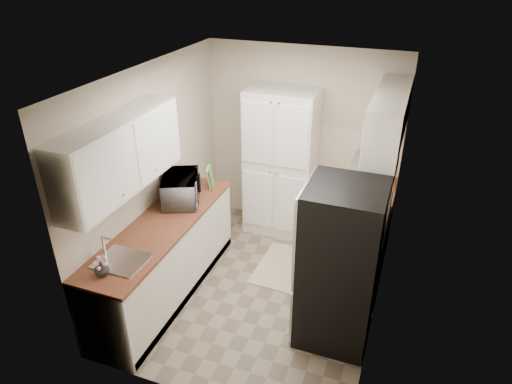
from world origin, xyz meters
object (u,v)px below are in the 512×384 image
at_px(pantry_cabinet, 281,164).
at_px(microwave, 181,189).
at_px(refrigerator, 339,266).
at_px(electric_range, 353,252).
at_px(wine_bottle, 197,180).
at_px(toaster_oven, 371,175).

bearing_deg(pantry_cabinet, microwave, -123.71).
bearing_deg(microwave, refrigerator, -128.51).
height_order(electric_range, wine_bottle, wine_bottle).
bearing_deg(electric_range, refrigerator, -92.48).
bearing_deg(electric_range, wine_bottle, -179.34).
bearing_deg(pantry_cabinet, wine_bottle, -128.43).
bearing_deg(electric_range, pantry_cabinet, 141.78).
xyz_separation_m(electric_range, wine_bottle, (-1.93, -0.02, 0.59)).
bearing_deg(refrigerator, wine_bottle, 157.66).
distance_m(electric_range, microwave, 2.11).
bearing_deg(pantry_cabinet, toaster_oven, 0.82).
relative_size(pantry_cabinet, electric_range, 1.77).
relative_size(pantry_cabinet, wine_bottle, 6.75).
relative_size(refrigerator, wine_bottle, 5.73).
bearing_deg(wine_bottle, microwave, -103.61).
relative_size(electric_range, refrigerator, 0.66).
distance_m(microwave, wine_bottle, 0.29).
height_order(electric_range, microwave, microwave).
xyz_separation_m(wine_bottle, toaster_oven, (1.92, 0.96, -0.04)).
xyz_separation_m(pantry_cabinet, refrigerator, (1.14, -1.73, -0.15)).
relative_size(refrigerator, toaster_oven, 4.50).
bearing_deg(refrigerator, toaster_oven, 88.93).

